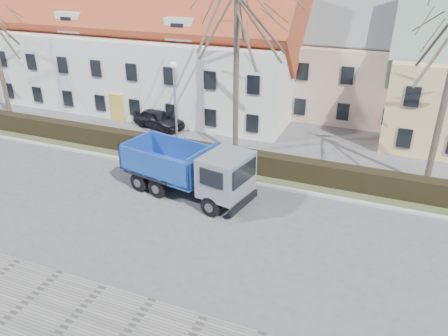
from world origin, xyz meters
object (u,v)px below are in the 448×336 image
at_px(parked_car_a, 159,119).
at_px(dump_truck, 183,168).
at_px(cart_frame, 140,163).
at_px(streetlight, 176,108).

bearing_deg(parked_car_a, dump_truck, -129.89).
relative_size(cart_frame, parked_car_a, 0.18).
height_order(cart_frame, parked_car_a, parked_car_a).
bearing_deg(parked_car_a, cart_frame, -146.49).
xyz_separation_m(dump_truck, cart_frame, (-3.94, 1.81, -1.20)).
distance_m(dump_truck, streetlight, 5.87).
relative_size(dump_truck, parked_car_a, 1.80).
height_order(dump_truck, streetlight, streetlight).
height_order(dump_truck, cart_frame, dump_truck).
height_order(streetlight, cart_frame, streetlight).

